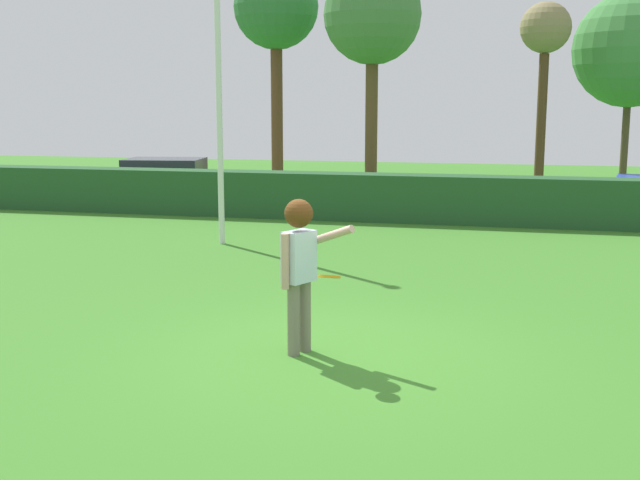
{
  "coord_description": "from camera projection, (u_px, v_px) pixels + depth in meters",
  "views": [
    {
      "loc": [
        1.98,
        -8.41,
        2.82
      ],
      "look_at": [
        -0.3,
        0.94,
        1.15
      ],
      "focal_mm": 44.0,
      "sensor_mm": 36.0,
      "label": 1
    }
  ],
  "objects": [
    {
      "name": "birch_tree",
      "position": [
        276.0,
        10.0,
        28.35
      ],
      "size": [
        3.08,
        3.08,
        7.86
      ],
      "color": "brown",
      "rests_on": "ground"
    },
    {
      "name": "person",
      "position": [
        300.0,
        257.0,
        8.8
      ],
      "size": [
        0.83,
        0.52,
        1.78
      ],
      "color": "slate",
      "rests_on": "ground"
    },
    {
      "name": "hedge_row",
      "position": [
        426.0,
        199.0,
        18.92
      ],
      "size": [
        26.86,
        0.9,
        1.14
      ],
      "primitive_type": "cube",
      "color": "#234F28",
      "rests_on": "ground"
    },
    {
      "name": "lamppost",
      "position": [
        219.0,
        80.0,
        15.51
      ],
      "size": [
        0.24,
        0.24,
        5.95
      ],
      "color": "silver",
      "rests_on": "ground"
    },
    {
      "name": "bare_elm_tree",
      "position": [
        545.0,
        36.0,
        24.59
      ],
      "size": [
        1.59,
        1.59,
        5.99
      ],
      "color": "#50381F",
      "rests_on": "ground"
    },
    {
      "name": "oak_tree",
      "position": [
        373.0,
        17.0,
        26.45
      ],
      "size": [
        3.32,
        3.32,
        7.46
      ],
      "color": "brown",
      "rests_on": "ground"
    },
    {
      "name": "frisbee",
      "position": [
        329.0,
        277.0,
        8.14
      ],
      "size": [
        0.24,
        0.23,
        0.08
      ],
      "color": "orange"
    },
    {
      "name": "maple_tree",
      "position": [
        631.0,
        50.0,
        25.61
      ],
      "size": [
        3.74,
        3.74,
        6.44
      ],
      "color": "brown",
      "rests_on": "ground"
    },
    {
      "name": "parked_car_red",
      "position": [
        165.0,
        178.0,
        23.0
      ],
      "size": [
        4.41,
        2.32,
        1.25
      ],
      "color": "#B21E1E",
      "rests_on": "ground"
    },
    {
      "name": "ground_plane",
      "position": [
        326.0,
        353.0,
        8.99
      ],
      "size": [
        60.0,
        60.0,
        0.0
      ],
      "primitive_type": "plane",
      "color": "#3C7C27"
    }
  ]
}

